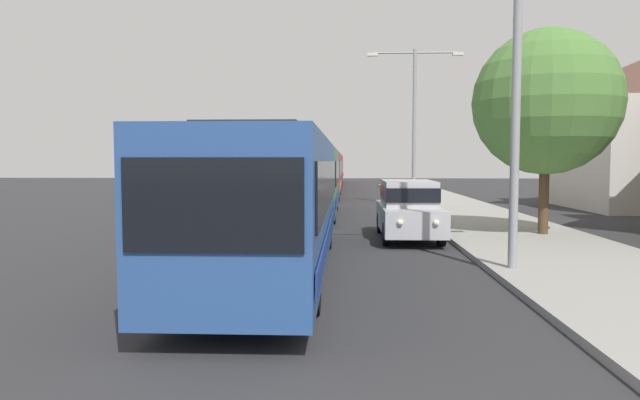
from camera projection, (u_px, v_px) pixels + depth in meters
name	position (u px, v px, depth m)	size (l,w,h in m)	color
bus_lead	(274.00, 198.00, 13.22)	(2.58, 12.20, 3.21)	#284C8C
bus_second_in_line	(310.00, 179.00, 26.38)	(2.58, 10.88, 3.21)	#33724C
bus_middle	(322.00, 173.00, 39.39)	(2.58, 11.65, 3.21)	maroon
bus_fourth_in_line	(328.00, 170.00, 52.40)	(2.58, 12.25, 3.21)	maroon
bus_rear	(332.00, 168.00, 65.35)	(2.58, 11.47, 3.21)	maroon
white_suv	(408.00, 207.00, 18.72)	(1.86, 5.09, 1.90)	#B7B7BC
box_truck_oncoming	(302.00, 168.00, 63.84)	(2.35, 7.57, 3.15)	maroon
streetlamp_near	(518.00, 22.00, 12.47)	(6.34, 0.28, 8.88)	gray
streetlamp_mid	(414.00, 111.00, 31.46)	(5.20, 0.28, 8.49)	gray
roadside_tree	(546.00, 102.00, 18.58)	(4.72, 4.72, 6.66)	#4C3823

